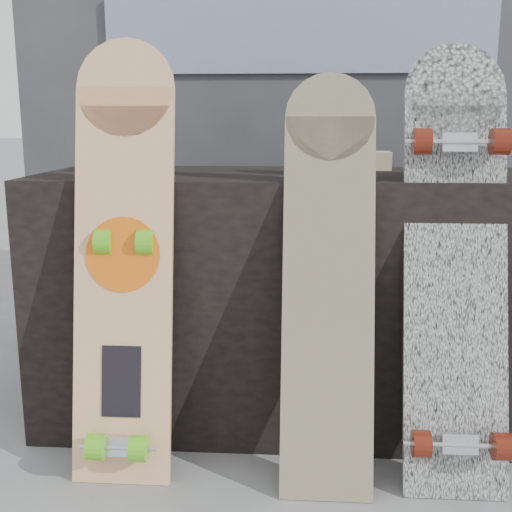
# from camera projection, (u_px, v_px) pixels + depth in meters

# --- Properties ---
(ground) EXTENTS (60.00, 60.00, 0.00)m
(ground) POSITION_uv_depth(u_px,v_px,m) (290.00, 495.00, 1.69)
(ground) COLOR slate
(ground) RESTS_ON ground
(vendor_table) EXTENTS (1.60, 0.60, 0.80)m
(vendor_table) POSITION_uv_depth(u_px,v_px,m) (294.00, 297.00, 2.09)
(vendor_table) COLOR black
(vendor_table) RESTS_ON ground
(booth) EXTENTS (2.40, 0.22, 2.20)m
(booth) POSITION_uv_depth(u_px,v_px,m) (298.00, 87.00, 2.77)
(booth) COLOR #35353A
(booth) RESTS_ON ground
(merch_box_purple) EXTENTS (0.18, 0.12, 0.10)m
(merch_box_purple) POSITION_uv_depth(u_px,v_px,m) (134.00, 156.00, 2.05)
(merch_box_purple) COLOR #4A3F82
(merch_box_purple) RESTS_ON vendor_table
(merch_box_small) EXTENTS (0.14, 0.14, 0.12)m
(merch_box_small) POSITION_uv_depth(u_px,v_px,m) (471.00, 156.00, 1.87)
(merch_box_small) COLOR #4A3F82
(merch_box_small) RESTS_ON vendor_table
(merch_box_flat) EXTENTS (0.22, 0.10, 0.06)m
(merch_box_flat) POSITION_uv_depth(u_px,v_px,m) (357.00, 161.00, 2.14)
(merch_box_flat) COLOR #D1B78C
(merch_box_flat) RESTS_ON vendor_table
(longboard_geisha) EXTENTS (0.27, 0.26, 1.18)m
(longboard_geisha) POSITION_uv_depth(u_px,v_px,m) (124.00, 248.00, 1.73)
(longboard_geisha) COLOR beige
(longboard_geisha) RESTS_ON ground
(longboard_celtic) EXTENTS (0.24, 0.32, 1.09)m
(longboard_celtic) POSITION_uv_depth(u_px,v_px,m) (328.00, 269.00, 1.69)
(longboard_celtic) COLOR #C7B688
(longboard_celtic) RESTS_ON ground
(longboard_cascadia) EXTENTS (0.27, 0.39, 1.17)m
(longboard_cascadia) POSITION_uv_depth(u_px,v_px,m) (456.00, 257.00, 1.70)
(longboard_cascadia) COLOR silver
(longboard_cascadia) RESTS_ON ground
(skateboard_dark) EXTENTS (0.18, 0.31, 0.82)m
(skateboard_dark) POSITION_uv_depth(u_px,v_px,m) (126.00, 324.00, 1.76)
(skateboard_dark) COLOR black
(skateboard_dark) RESTS_ON ground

